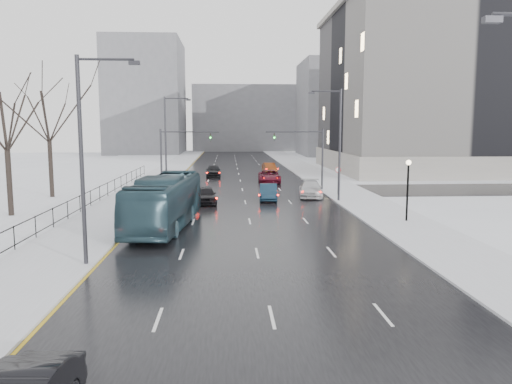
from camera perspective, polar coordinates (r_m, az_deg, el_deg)
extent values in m
cube|color=black|center=(64.23, -1.85, 1.48)|extent=(16.00, 150.00, 0.04)
cube|color=black|center=(52.31, -1.53, 0.11)|extent=(130.00, 10.00, 0.04)
cube|color=silver|center=(64.83, -11.17, 1.45)|extent=(5.00, 150.00, 0.16)
cube|color=silver|center=(65.32, 7.40, 1.57)|extent=(5.00, 150.00, 0.16)
cube|color=white|center=(66.82, -19.27, 1.33)|extent=(14.00, 150.00, 0.12)
cube|color=black|center=(36.15, -21.72, -1.51)|extent=(0.04, 70.00, 0.05)
cube|color=black|center=(36.31, -21.64, -3.07)|extent=(0.04, 70.00, 0.05)
cylinder|color=black|center=(36.24, -21.67, -2.45)|extent=(0.06, 0.06, 1.30)
cube|color=#2D2D33|center=(15.94, 25.37, 17.36)|extent=(0.50, 0.25, 0.18)
cylinder|color=#2D2D33|center=(45.00, 9.55, 5.18)|extent=(0.20, 0.20, 10.00)
cylinder|color=#2D2D33|center=(44.80, 8.03, 11.34)|extent=(2.60, 0.12, 0.12)
cube|color=#2D2D33|center=(44.56, 6.35, 11.19)|extent=(0.50, 0.25, 0.18)
cylinder|color=#2D2D33|center=(24.90, -19.31, 3.08)|extent=(0.20, 0.20, 10.00)
cylinder|color=#2D2D33|center=(24.70, -16.81, 14.32)|extent=(2.60, 0.12, 0.12)
cube|color=#2D2D33|center=(24.42, -13.74, 14.15)|extent=(0.50, 0.25, 0.18)
cylinder|color=#2D2D33|center=(56.31, -10.29, 5.60)|extent=(0.20, 0.20, 10.00)
cylinder|color=#2D2D33|center=(56.22, -9.07, 10.52)|extent=(2.60, 0.12, 0.12)
cube|color=#2D2D33|center=(56.10, -7.72, 10.40)|extent=(0.50, 0.25, 0.18)
cylinder|color=black|center=(36.38, 16.92, -0.06)|extent=(0.14, 0.14, 4.00)
sphere|color=#FFE5B2|center=(36.18, 17.05, 3.24)|extent=(0.36, 0.36, 0.36)
cylinder|color=#2D2D33|center=(52.91, 7.60, 3.64)|extent=(0.20, 0.20, 6.50)
cylinder|color=#2D2D33|center=(52.32, 4.41, 6.88)|extent=(6.00, 0.12, 0.12)
imported|color=#2D2D33|center=(52.09, 2.10, 6.23)|extent=(0.15, 0.18, 0.90)
sphere|color=#19FF33|center=(51.95, 2.11, 6.23)|extent=(0.16, 0.16, 0.16)
cylinder|color=#2D2D33|center=(52.43, -10.78, 3.54)|extent=(0.20, 0.20, 6.50)
cylinder|color=#2D2D33|center=(52.01, -7.56, 6.83)|extent=(6.00, 0.12, 0.12)
imported|color=#2D2D33|center=(51.90, -5.22, 6.20)|extent=(0.15, 0.18, 0.90)
sphere|color=#19FF33|center=(51.75, -5.23, 6.20)|extent=(0.16, 0.16, 0.16)
cylinder|color=#2D2D33|center=(49.33, 9.35, 1.19)|extent=(0.06, 0.06, 2.50)
cylinder|color=white|center=(49.22, 9.37, 2.52)|extent=(0.60, 0.03, 0.60)
torus|color=#B20C0C|center=(49.22, 9.37, 2.52)|extent=(0.58, 0.06, 0.58)
cube|color=gray|center=(84.35, 22.84, 10.48)|extent=(40.00, 30.00, 24.00)
cube|color=gray|center=(86.02, 23.28, 18.75)|extent=(41.00, 31.00, 0.80)
cube|color=gray|center=(84.35, 22.48, 3.36)|extent=(40.60, 30.60, 3.00)
cube|color=slate|center=(122.54, 10.87, 9.34)|extent=(24.00, 20.00, 22.00)
cube|color=slate|center=(130.68, -12.44, 10.49)|extent=(18.00, 22.00, 28.00)
cube|color=slate|center=(143.98, -1.03, 8.38)|extent=(30.00, 18.00, 18.00)
imported|color=#294450|center=(33.74, -10.35, -1.09)|extent=(4.07, 12.66, 3.46)
imported|color=black|center=(43.82, -5.79, -0.34)|extent=(2.21, 4.58, 1.51)
imported|color=#152D40|center=(45.61, 1.42, -0.02)|extent=(1.86, 4.58, 1.48)
imported|color=maroon|center=(59.87, 1.54, 1.79)|extent=(2.61, 5.50, 1.52)
imported|color=silver|center=(48.09, 6.26, 0.36)|extent=(2.78, 5.48, 1.53)
imported|color=black|center=(67.25, -4.90, 2.44)|extent=(2.04, 4.81, 1.62)
imported|color=maroon|center=(72.71, 1.54, 2.78)|extent=(2.01, 4.60, 1.47)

